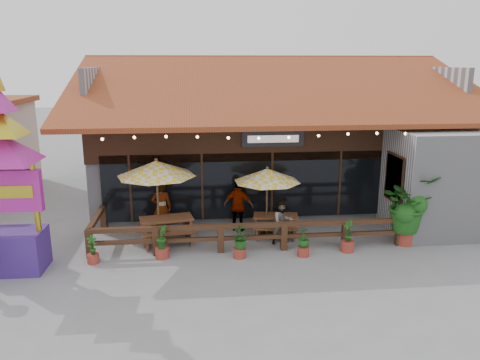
{
  "coord_description": "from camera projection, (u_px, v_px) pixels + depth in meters",
  "views": [
    {
      "loc": [
        -3.3,
        -14.18,
        5.8
      ],
      "look_at": [
        -1.69,
        1.5,
        1.82
      ],
      "focal_mm": 35.0,
      "sensor_mm": 36.0,
      "label": 1
    }
  ],
  "objects": [
    {
      "name": "ground",
      "position": [
        296.0,
        243.0,
        15.42
      ],
      "size": [
        100.0,
        100.0,
        0.0
      ],
      "primitive_type": "plane",
      "color": "gray",
      "rests_on": "ground"
    },
    {
      "name": "restaurant_building",
      "position": [
        271.0,
        143.0,
        21.28
      ],
      "size": [
        15.5,
        14.73,
        6.09
      ],
      "color": "#AEAEB3",
      "rests_on": "ground"
    },
    {
      "name": "patio_railing",
      "position": [
        228.0,
        231.0,
        14.79
      ],
      "size": [
        10.0,
        2.6,
        0.92
      ],
      "color": "#442818",
      "rests_on": "ground"
    },
    {
      "name": "umbrella_left",
      "position": [
        156.0,
        169.0,
        15.23
      ],
      "size": [
        2.9,
        2.9,
        2.78
      ],
      "color": "brown",
      "rests_on": "ground"
    },
    {
      "name": "umbrella_right",
      "position": [
        267.0,
        176.0,
        15.64
      ],
      "size": [
        2.9,
        2.9,
        2.42
      ],
      "color": "brown",
      "rests_on": "ground"
    },
    {
      "name": "picnic_table_left",
      "position": [
        167.0,
        225.0,
        15.44
      ],
      "size": [
        1.96,
        1.77,
        0.83
      ],
      "color": "brown",
      "rests_on": "ground"
    },
    {
      "name": "picnic_table_right",
      "position": [
        275.0,
        222.0,
        16.02
      ],
      "size": [
        1.7,
        1.53,
        0.73
      ],
      "color": "brown",
      "rests_on": "ground"
    },
    {
      "name": "thai_sign_tower",
      "position": [
        4.0,
        155.0,
        12.61
      ],
      "size": [
        2.42,
        2.42,
        6.38
      ],
      "color": "#40227E",
      "rests_on": "ground"
    },
    {
      "name": "tropical_plant",
      "position": [
        408.0,
        205.0,
        15.04
      ],
      "size": [
        2.1,
        1.98,
        2.32
      ],
      "color": "maroon",
      "rests_on": "ground"
    },
    {
      "name": "diner_a",
      "position": [
        162.0,
        208.0,
        16.08
      ],
      "size": [
        0.7,
        0.49,
        1.85
      ],
      "primitive_type": "imported",
      "rotation": [
        0.0,
        0.0,
        3.21
      ],
      "color": "#341B10",
      "rests_on": "ground"
    },
    {
      "name": "diner_b",
      "position": [
        283.0,
        222.0,
        15.2
      ],
      "size": [
        0.84,
        0.72,
        1.49
      ],
      "primitive_type": "imported",
      "rotation": [
        0.0,
        0.0,
        0.24
      ],
      "color": "#341B10",
      "rests_on": "ground"
    },
    {
      "name": "diner_c",
      "position": [
        239.0,
        206.0,
        16.35
      ],
      "size": [
        1.16,
        0.79,
        1.83
      ],
      "primitive_type": "imported",
      "rotation": [
        0.0,
        0.0,
        2.79
      ],
      "color": "#341B10",
      "rests_on": "ground"
    },
    {
      "name": "planter_a",
      "position": [
        93.0,
        252.0,
        13.8
      ],
      "size": [
        0.35,
        0.35,
        0.86
      ],
      "color": "maroon",
      "rests_on": "ground"
    },
    {
      "name": "planter_b",
      "position": [
        162.0,
        244.0,
        14.15
      ],
      "size": [
        0.42,
        0.42,
        1.02
      ],
      "color": "maroon",
      "rests_on": "ground"
    },
    {
      "name": "planter_c",
      "position": [
        240.0,
        241.0,
        14.16
      ],
      "size": [
        0.74,
        0.75,
        0.94
      ],
      "color": "maroon",
      "rests_on": "ground"
    },
    {
      "name": "planter_d",
      "position": [
        304.0,
        243.0,
        14.3
      ],
      "size": [
        0.48,
        0.48,
        0.9
      ],
      "color": "maroon",
      "rests_on": "ground"
    },
    {
      "name": "planter_e",
      "position": [
        348.0,
        238.0,
        14.65
      ],
      "size": [
        0.42,
        0.43,
        1.04
      ],
      "color": "maroon",
      "rests_on": "ground"
    }
  ]
}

